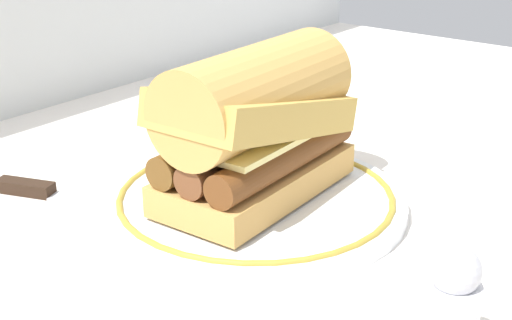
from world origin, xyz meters
The scene contains 6 objects.
ground_plane centered at (0.00, 0.00, 0.00)m, with size 1.50×1.50×0.00m, color silver.
plate centered at (0.01, -0.02, 0.01)m, with size 0.26×0.26×0.01m.
sausage_sandwich centered at (0.01, -0.02, 0.08)m, with size 0.19×0.10×0.13m.
drinking_glass centered at (0.21, -0.14, 0.04)m, with size 0.07×0.07×0.09m.
salt_shaker centered at (-0.08, -0.23, 0.04)m, with size 0.03×0.03×0.07m.
butter_knife centered at (-0.08, 0.13, 0.00)m, with size 0.07×0.15×0.01m.
Camera 1 is at (-0.43, -0.36, 0.27)m, focal length 49.89 mm.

